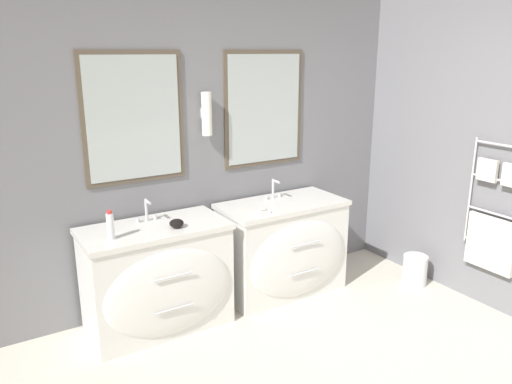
% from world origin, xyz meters
% --- Properties ---
extents(wall_back, '(5.31, 0.16, 2.60)m').
position_xyz_m(wall_back, '(-0.00, 2.23, 1.31)').
color(wall_back, slate).
rests_on(wall_back, ground_plane).
extents(wall_right, '(0.13, 4.30, 2.60)m').
position_xyz_m(wall_right, '(1.88, 0.99, 1.29)').
color(wall_right, slate).
rests_on(wall_right, ground_plane).
extents(vanity_left, '(1.10, 0.63, 0.83)m').
position_xyz_m(vanity_left, '(-0.65, 1.85, 0.42)').
color(vanity_left, white).
rests_on(vanity_left, ground_plane).
extents(vanity_right, '(1.10, 0.63, 0.83)m').
position_xyz_m(vanity_right, '(0.52, 1.85, 0.42)').
color(vanity_right, white).
rests_on(vanity_right, ground_plane).
extents(faucet_left, '(0.17, 0.11, 0.18)m').
position_xyz_m(faucet_left, '(-0.65, 2.03, 0.92)').
color(faucet_left, silver).
rests_on(faucet_left, vanity_left).
extents(faucet_right, '(0.17, 0.11, 0.18)m').
position_xyz_m(faucet_right, '(0.52, 2.03, 0.92)').
color(faucet_right, silver).
rests_on(faucet_right, vanity_right).
extents(toiletry_bottle, '(0.05, 0.05, 0.21)m').
position_xyz_m(toiletry_bottle, '(-0.99, 1.79, 0.93)').
color(toiletry_bottle, silver).
rests_on(toiletry_bottle, vanity_left).
extents(amenity_bowl, '(0.11, 0.11, 0.06)m').
position_xyz_m(amenity_bowl, '(-0.51, 1.78, 0.86)').
color(amenity_bowl, black).
rests_on(amenity_bowl, vanity_left).
extents(soap_dish, '(0.11, 0.08, 0.04)m').
position_xyz_m(soap_dish, '(0.22, 1.73, 0.85)').
color(soap_dish, white).
rests_on(soap_dish, vanity_right).
extents(waste_bin, '(0.22, 0.22, 0.28)m').
position_xyz_m(waste_bin, '(1.64, 1.32, 0.15)').
color(waste_bin, silver).
rests_on(waste_bin, ground_plane).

